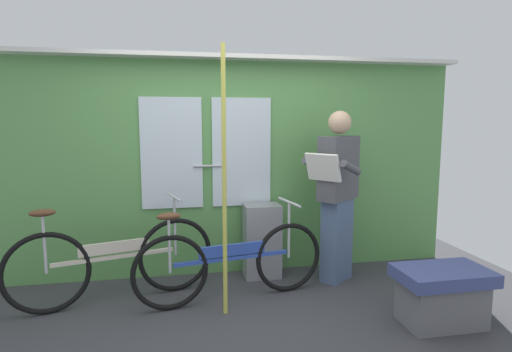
{
  "coord_description": "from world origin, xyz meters",
  "views": [
    {
      "loc": [
        -0.52,
        -3.12,
        1.59
      ],
      "look_at": [
        0.17,
        0.42,
        1.11
      ],
      "focal_mm": 29.49,
      "sensor_mm": 36.0,
      "label": 1
    }
  ],
  "objects_px": {
    "bicycle_leaning_behind": "(231,262)",
    "trash_bin_by_wall": "(262,240)",
    "bicycle_near_door": "(114,261)",
    "bench_seat_corner": "(442,295)",
    "passenger_reading_newspaper": "(337,193)",
    "handrail_pole": "(224,184)"
  },
  "relations": [
    {
      "from": "bicycle_leaning_behind",
      "to": "bicycle_near_door",
      "type": "bearing_deg",
      "value": 160.69
    },
    {
      "from": "bicycle_near_door",
      "to": "bicycle_leaning_behind",
      "type": "bearing_deg",
      "value": -24.35
    },
    {
      "from": "handrail_pole",
      "to": "bench_seat_corner",
      "type": "relative_size",
      "value": 3.11
    },
    {
      "from": "passenger_reading_newspaper",
      "to": "handrail_pole",
      "type": "bearing_deg",
      "value": -13.68
    },
    {
      "from": "bicycle_near_door",
      "to": "bench_seat_corner",
      "type": "bearing_deg",
      "value": -34.94
    },
    {
      "from": "passenger_reading_newspaper",
      "to": "bench_seat_corner",
      "type": "relative_size",
      "value": 2.39
    },
    {
      "from": "bicycle_leaning_behind",
      "to": "handrail_pole",
      "type": "relative_size",
      "value": 0.79
    },
    {
      "from": "bicycle_leaning_behind",
      "to": "passenger_reading_newspaper",
      "type": "xyz_separation_m",
      "value": [
        1.08,
        0.27,
        0.54
      ]
    },
    {
      "from": "bicycle_leaning_behind",
      "to": "handrail_pole",
      "type": "distance_m",
      "value": 0.78
    },
    {
      "from": "passenger_reading_newspaper",
      "to": "bench_seat_corner",
      "type": "height_order",
      "value": "passenger_reading_newspaper"
    },
    {
      "from": "passenger_reading_newspaper",
      "to": "trash_bin_by_wall",
      "type": "bearing_deg",
      "value": -57.26
    },
    {
      "from": "bicycle_near_door",
      "to": "passenger_reading_newspaper",
      "type": "distance_m",
      "value": 2.16
    },
    {
      "from": "bicycle_leaning_behind",
      "to": "passenger_reading_newspaper",
      "type": "relative_size",
      "value": 1.03
    },
    {
      "from": "passenger_reading_newspaper",
      "to": "trash_bin_by_wall",
      "type": "relative_size",
      "value": 2.25
    },
    {
      "from": "passenger_reading_newspaper",
      "to": "bicycle_near_door",
      "type": "bearing_deg",
      "value": -34.43
    },
    {
      "from": "handrail_pole",
      "to": "bench_seat_corner",
      "type": "distance_m",
      "value": 1.91
    },
    {
      "from": "bicycle_leaning_behind",
      "to": "handrail_pole",
      "type": "height_order",
      "value": "handrail_pole"
    },
    {
      "from": "passenger_reading_newspaper",
      "to": "handrail_pole",
      "type": "height_order",
      "value": "handrail_pole"
    },
    {
      "from": "trash_bin_by_wall",
      "to": "bench_seat_corner",
      "type": "bearing_deg",
      "value": -47.59
    },
    {
      "from": "bicycle_leaning_behind",
      "to": "trash_bin_by_wall",
      "type": "relative_size",
      "value": 2.31
    },
    {
      "from": "bicycle_leaning_behind",
      "to": "trash_bin_by_wall",
      "type": "bearing_deg",
      "value": 43.5
    },
    {
      "from": "bicycle_near_door",
      "to": "handrail_pole",
      "type": "bearing_deg",
      "value": -38.83
    }
  ]
}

